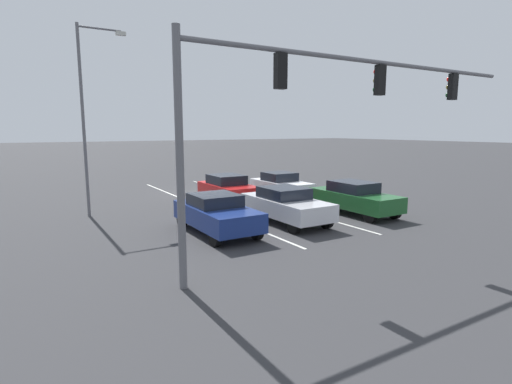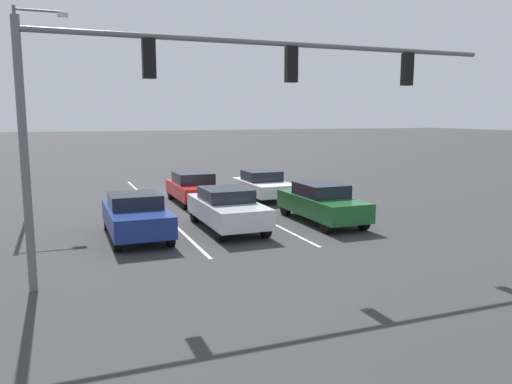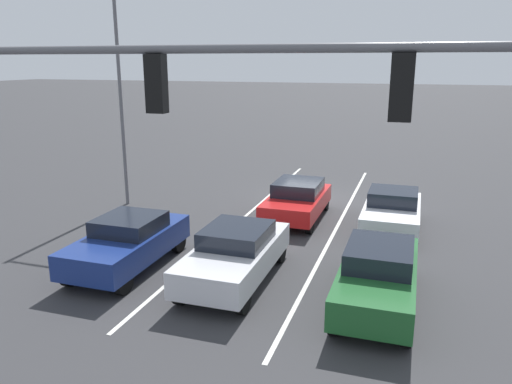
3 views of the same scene
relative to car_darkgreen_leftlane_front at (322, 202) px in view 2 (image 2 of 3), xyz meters
The scene contains 10 objects.
ground_plane 10.09m from the car_darkgreen_leftlane_front, 68.21° to the right, with size 240.00×240.00×0.00m, color #333335.
lane_stripe_left_divider 6.32m from the car_darkgreen_leftlane_front, 72.27° to the right, with size 0.12×18.74×0.01m, color silver.
lane_stripe_center_divider 8.19m from the car_darkgreen_leftlane_front, 47.04° to the right, with size 0.12×18.74×0.01m, color silver.
car_darkgreen_leftlane_front is the anchor object (origin of this frame).
car_silver_midlane_front 3.87m from the car_darkgreen_leftlane_front, ahead, with size 1.91×4.59×1.53m.
car_navy_rightlane_front 7.20m from the car_darkgreen_leftlane_front, ahead, with size 1.93×4.37×1.53m.
car_red_midlane_second 7.20m from the car_darkgreen_leftlane_front, 60.26° to the right, with size 1.93×4.20×1.47m.
car_white_leftlane_second 6.11m from the car_darkgreen_leftlane_front, 89.85° to the right, with size 1.94×4.20×1.42m.
traffic_signal_gantry 8.36m from the car_darkgreen_leftlane_front, 37.28° to the left, with size 13.34×0.37×6.41m.
street_lamp_right_shoulder 12.98m from the car_darkgreen_leftlane_front, 29.21° to the right, with size 2.13×0.24×8.61m.
Camera 2 is at (5.78, 26.46, 4.17)m, focal length 35.00 mm.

